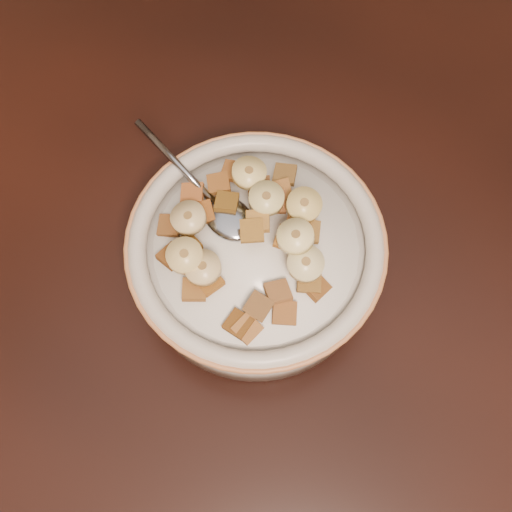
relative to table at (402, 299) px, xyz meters
The scene contains 43 objects.
floor 0.78m from the table, ahead, with size 4.00×4.50×0.10m, color #422816.
table is the anchor object (origin of this frame).
cereal_bowl 0.15m from the table, 157.41° to the right, with size 0.22×0.22×0.05m, color beige.
milk 0.16m from the table, 157.41° to the right, with size 0.18×0.18×0.00m, color white.
spoon 0.19m from the table, 164.26° to the right, with size 0.04×0.05×0.01m, color gray.
cereal_square_0 0.22m from the table, 153.55° to the right, with size 0.02×0.02×0.01m, color brown.
cereal_square_1 0.21m from the table, behind, with size 0.02×0.02×0.01m, color #965118.
cereal_square_2 0.18m from the table, 162.44° to the right, with size 0.02×0.02×0.01m, color #9C6923.
cereal_square_3 0.24m from the table, 158.50° to the right, with size 0.02×0.02×0.01m, color brown.
cereal_square_4 0.13m from the table, 166.15° to the right, with size 0.02×0.02×0.01m, color brown.
cereal_square_5 0.17m from the table, behind, with size 0.02×0.02×0.01m, color #9E5E31.
cereal_square_6 0.21m from the table, behind, with size 0.02×0.02×0.01m, color brown.
cereal_square_7 0.18m from the table, 158.51° to the right, with size 0.02×0.02×0.01m, color #9B6D1D.
cereal_square_8 0.18m from the table, 130.69° to the right, with size 0.02×0.02×0.01m, color #623314.
cereal_square_9 0.15m from the table, 137.79° to the right, with size 0.02×0.02×0.01m, color #94582D.
cereal_square_10 0.20m from the table, 143.94° to the right, with size 0.02×0.02×0.01m, color brown.
cereal_square_11 0.23m from the table, 167.42° to the right, with size 0.02×0.02×0.01m, color #975428.
cereal_square_12 0.15m from the table, 129.87° to the right, with size 0.02×0.02×0.01m, color brown.
cereal_square_13 0.15m from the table, behind, with size 0.02×0.02×0.01m, color #623313.
cereal_square_14 0.12m from the table, 138.10° to the right, with size 0.02×0.02×0.01m, color brown.
cereal_square_15 0.23m from the table, 150.62° to the right, with size 0.02×0.02×0.01m, color brown.
cereal_square_16 0.17m from the table, 133.91° to the right, with size 0.02×0.02×0.01m, color brown.
cereal_square_17 0.15m from the table, 158.24° to the right, with size 0.02×0.02×0.01m, color #8B5D1A.
cereal_square_18 0.22m from the table, 163.23° to the right, with size 0.02×0.02×0.01m, color #995018.
cereal_square_19 0.21m from the table, 142.01° to the right, with size 0.02×0.02×0.01m, color brown.
cereal_square_20 0.17m from the table, behind, with size 0.02×0.02×0.01m, color brown.
cereal_square_21 0.14m from the table, 165.77° to the right, with size 0.02×0.02×0.01m, color brown.
cereal_square_22 0.18m from the table, 128.70° to the right, with size 0.02×0.02×0.01m, color brown.
cereal_square_23 0.17m from the table, behind, with size 0.02×0.02×0.01m, color brown.
cereal_square_24 0.13m from the table, 140.62° to the right, with size 0.02×0.02×0.01m, color olive.
cereal_square_25 0.18m from the table, behind, with size 0.02×0.02×0.01m, color brown.
cereal_square_26 0.17m from the table, behind, with size 0.02×0.02×0.01m, color #975821.
cereal_square_27 0.20m from the table, 167.86° to the right, with size 0.02×0.02×0.01m, color brown.
cereal_square_28 0.14m from the table, 164.19° to the right, with size 0.02×0.02×0.01m, color brown.
banana_slice_0 0.23m from the table, 159.78° to the right, with size 0.03×0.03×0.01m, color #D8BC79.
banana_slice_1 0.14m from the table, 146.50° to the right, with size 0.03×0.03×0.01m, color beige.
banana_slice_2 0.23m from the table, 149.18° to the right, with size 0.03×0.03×0.01m, color #E6C67E.
banana_slice_3 0.21m from the table, 146.36° to the right, with size 0.03×0.03×0.01m, color beige.
banana_slice_4 0.15m from the table, 157.71° to the right, with size 0.03×0.03×0.01m, color #E2D285.
banana_slice_5 0.20m from the table, behind, with size 0.03×0.03×0.01m, color #FAE187.
banana_slice_6 0.18m from the table, behind, with size 0.03×0.03×0.01m, color #D4C473.
banana_slice_7 0.15m from the table, behind, with size 0.03×0.03×0.01m, color #D9C271.
banana_slice_8 0.15m from the table, 157.28° to the right, with size 0.03×0.03×0.01m, color #F6E093.
Camera 1 is at (-0.02, -0.23, 1.26)m, focal length 40.00 mm.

